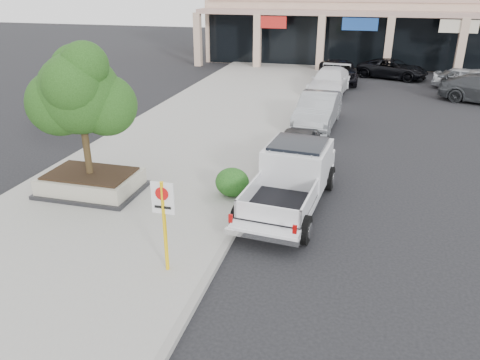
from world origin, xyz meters
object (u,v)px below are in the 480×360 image
Objects in this scene: planter at (91,182)px; no_parking_sign at (164,215)px; curb_car_c at (330,81)px; curb_car_b at (318,110)px; curb_car_d at (337,72)px; curb_car_a at (295,150)px; lot_car_a at (468,79)px; planter_tree at (86,93)px; pickup_truck at (289,181)px; lot_car_d at (393,69)px.

no_parking_sign is at bearing -40.26° from planter.
curb_car_b is at bearing -83.83° from curb_car_c.
curb_car_b is at bearing -97.39° from curb_car_d.
lot_car_a is at bearing 63.91° from curb_car_a.
curb_car_d is (0.36, 16.78, 0.04)m from curb_car_a.
curb_car_c is at bearing 70.51° from planter.
planter_tree is at bearing -113.47° from curb_car_d.
pickup_truck is 16.73m from curb_car_c.
planter is 6.47m from pickup_truck.
planter_tree reaches higher than curb_car_a.
curb_car_d is (2.23, 24.54, -0.89)m from no_parking_sign.
lot_car_d is at bearing 79.68° from curb_car_a.
curb_car_b is (0.22, 5.80, 0.10)m from curb_car_a.
planter is at bearing -143.55° from curb_car_a.
curb_car_c is at bearing 91.12° from curb_car_a.
lot_car_a is at bearing 54.53° from planter.
pickup_truck is at bearing -171.55° from lot_car_d.
curb_car_c is 1.26× the size of lot_car_a.
no_parking_sign reaches higher than curb_car_d.
lot_car_d is at bearing 85.57° from pickup_truck.
pickup_truck is at bearing -83.79° from curb_car_c.
curb_car_a is (5.94, 4.06, -2.71)m from planter_tree.
no_parking_sign is (4.19, -3.55, 1.16)m from planter.
pickup_truck is 1.19× the size of curb_car_b.
pickup_truck reaches higher than lot_car_d.
curb_car_b is 1.16× the size of lot_car_a.
curb_car_c is (2.00, 21.07, -0.87)m from no_parking_sign.
curb_car_c is (-0.09, 7.50, -0.04)m from curb_car_b.
curb_car_c reaches higher than lot_car_a.
lot_car_a is (8.66, 16.46, 0.01)m from curb_car_a.
lot_car_a is (14.73, 20.68, 0.24)m from planter.
no_parking_sign is 26.44m from lot_car_a.
planter is 0.65× the size of lot_car_d.
planter is 0.80× the size of planter_tree.
planter_tree is 11.91m from curb_car_b.
pickup_truck is 3.45m from curb_car_a.
planter_tree is at bearing 162.62° from lot_car_a.
lot_car_d is (4.12, 19.40, -0.02)m from curb_car_a.
planter is 11.83m from curb_car_b.
planter_tree reaches higher than curb_car_b.
pickup_truck is 1.19× the size of lot_car_d.
planter_tree is (0.13, 0.15, 2.94)m from planter.
planter_tree reaches higher than curb_car_c.
lot_car_d is (10.05, 23.46, -2.73)m from planter_tree.
curb_car_b is at bearing 89.52° from curb_car_a.
curb_car_a is 0.78× the size of curb_car_c.
lot_car_a reaches higher than planter.
planter_tree is at bearing 48.97° from planter.
planter is 25.72m from lot_car_d.
planter_tree is 0.76× the size of curb_car_c.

